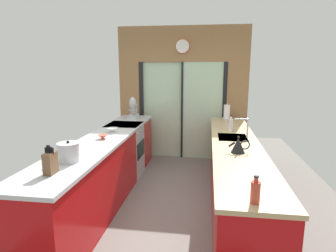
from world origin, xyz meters
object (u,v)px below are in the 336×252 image
at_px(oven_range, 125,150).
at_px(mixing_bowl_near, 103,137).
at_px(stand_mixer, 133,110).
at_px(soap_bottle_near, 255,192).
at_px(mixing_bowl_far, 112,130).
at_px(soap_bottle_far, 231,124).
at_px(paper_towel_roll, 227,112).
at_px(kettle, 238,145).
at_px(stock_pot, 69,152).
at_px(knife_block, 50,163).

bearing_deg(oven_range, mixing_bowl_near, -89.00).
relative_size(mixing_bowl_near, stand_mixer, 0.34).
relative_size(oven_range, soap_bottle_near, 4.34).
bearing_deg(stand_mixer, mixing_bowl_far, -90.00).
bearing_deg(soap_bottle_far, oven_range, 170.43).
distance_m(soap_bottle_far, paper_towel_roll, 1.05).
relative_size(oven_range, paper_towel_roll, 3.03).
distance_m(mixing_bowl_near, stand_mixer, 1.62).
distance_m(oven_range, paper_towel_roll, 2.04).
xyz_separation_m(oven_range, paper_towel_roll, (1.80, 0.74, 0.60)).
distance_m(oven_range, soap_bottle_far, 1.91).
bearing_deg(soap_bottle_near, kettle, 89.90).
height_order(mixing_bowl_far, soap_bottle_far, soap_bottle_far).
bearing_deg(paper_towel_roll, stock_pot, -122.72).
relative_size(kettle, soap_bottle_near, 1.15).
relative_size(oven_range, soap_bottle_far, 3.74).
distance_m(mixing_bowl_far, soap_bottle_near, 2.72).
bearing_deg(stock_pot, soap_bottle_far, 44.11).
height_order(stand_mixer, paper_towel_roll, stand_mixer).
bearing_deg(kettle, oven_range, 141.10).
bearing_deg(stand_mixer, stock_pot, -90.00).
bearing_deg(knife_block, kettle, 27.44).
distance_m(stock_pot, paper_towel_roll, 3.29).
xyz_separation_m(soap_bottle_near, paper_towel_roll, (0.00, 3.45, 0.05)).
xyz_separation_m(mixing_bowl_near, stock_pot, (0.00, -0.97, 0.07)).
relative_size(knife_block, kettle, 1.12).
distance_m(mixing_bowl_near, paper_towel_roll, 2.54).
bearing_deg(soap_bottle_far, knife_block, -130.63).
bearing_deg(soap_bottle_near, stand_mixer, 118.64).
height_order(oven_range, soap_bottle_near, soap_bottle_near).
bearing_deg(stand_mixer, oven_range, -91.92).
distance_m(stand_mixer, soap_bottle_far, 1.97).
relative_size(mixing_bowl_near, paper_towel_roll, 0.47).
bearing_deg(stock_pot, knife_block, -90.00).
relative_size(knife_block, soap_bottle_near, 1.29).
distance_m(mixing_bowl_far, stand_mixer, 1.22).
relative_size(knife_block, paper_towel_roll, 0.90).
xyz_separation_m(stand_mixer, soap_bottle_near, (1.78, -3.26, -0.07)).
bearing_deg(mixing_bowl_near, stock_pot, -90.00).
distance_m(knife_block, stock_pot, 0.35).
xyz_separation_m(soap_bottle_near, soap_bottle_far, (0.00, 2.41, 0.02)).
xyz_separation_m(mixing_bowl_near, kettle, (1.78, -0.39, 0.06)).
height_order(stand_mixer, soap_bottle_near, stand_mixer).
bearing_deg(mixing_bowl_far, paper_towel_roll, 38.19).
distance_m(mixing_bowl_near, mixing_bowl_far, 0.40).
xyz_separation_m(knife_block, kettle, (1.78, 0.93, -0.02)).
distance_m(oven_range, knife_block, 2.45).
distance_m(oven_range, mixing_bowl_near, 1.17).
xyz_separation_m(kettle, soap_bottle_near, (-0.00, -1.26, 0.00)).
relative_size(kettle, soap_bottle_far, 0.99).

